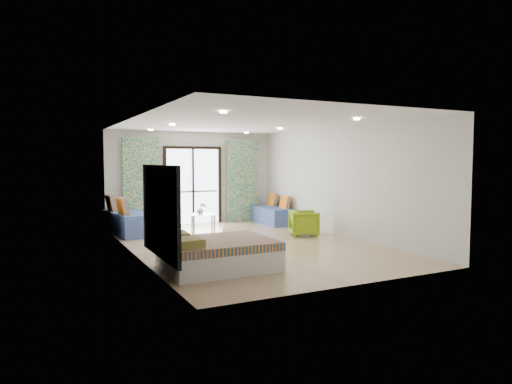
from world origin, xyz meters
name	(u,v)px	position (x,y,z in m)	size (l,w,h in m)	color
floor	(248,244)	(0.00, 0.00, 0.00)	(5.00, 7.50, 0.01)	tan
ceiling	(247,123)	(0.00, 0.00, 2.70)	(5.00, 7.50, 0.01)	silver
wall_back	(193,178)	(0.00, 3.75, 1.35)	(5.00, 0.01, 2.70)	silver
wall_front	(357,196)	(0.00, -3.75, 1.35)	(5.00, 0.01, 2.70)	silver
wall_left	(133,187)	(-2.50, 0.00, 1.35)	(0.01, 7.50, 2.70)	silver
wall_right	(339,182)	(2.50, 0.00, 1.35)	(0.01, 7.50, 2.70)	silver
balcony_door	(193,181)	(0.00, 3.72, 1.26)	(1.76, 0.08, 2.28)	black
balcony_rail	(193,192)	(0.00, 3.73, 0.95)	(1.52, 0.03, 0.04)	#595451
curtain_left	(141,183)	(-1.55, 3.57, 1.25)	(1.00, 0.10, 2.50)	white
curtain_right	(243,181)	(1.55, 3.57, 1.25)	(1.00, 0.10, 2.50)	white
downlight_a	(223,112)	(-1.40, -2.00, 2.67)	(0.12, 0.12, 0.02)	#FFE0B2
downlight_b	(357,119)	(1.40, -2.00, 2.67)	(0.12, 0.12, 0.02)	#FFE0B2
downlight_c	(172,125)	(-1.40, 1.00, 2.67)	(0.12, 0.12, 0.02)	#FFE0B2
downlight_d	(280,129)	(1.40, 1.00, 2.67)	(0.12, 0.12, 0.02)	#FFE0B2
downlight_e	(151,130)	(-1.40, 3.00, 2.67)	(0.12, 0.12, 0.02)	#FFE0B2
downlight_f	(246,133)	(1.40, 3.00, 2.67)	(0.12, 0.12, 0.02)	#FFE0B2
headboard	(160,211)	(-2.46, -1.85, 1.05)	(0.06, 2.10, 1.50)	black
switch_plate	(142,205)	(-2.47, -0.60, 1.05)	(0.02, 0.10, 0.10)	silver
bed	(217,254)	(-1.47, -1.85, 0.27)	(1.84, 1.50, 0.63)	silver
daybed_left	(127,222)	(-2.12, 2.67, 0.31)	(1.01, 2.07, 0.98)	#3D5692
daybed_right	(272,214)	(2.12, 2.73, 0.26)	(0.74, 1.75, 0.85)	#3D5692
coffee_table	(203,216)	(-0.12, 2.55, 0.37)	(0.76, 0.76, 0.72)	silver
vase	(200,210)	(-0.18, 2.62, 0.51)	(0.19, 0.20, 0.19)	white
armchair	(304,222)	(1.76, 0.42, 0.34)	(0.66, 0.62, 0.68)	#82AA15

